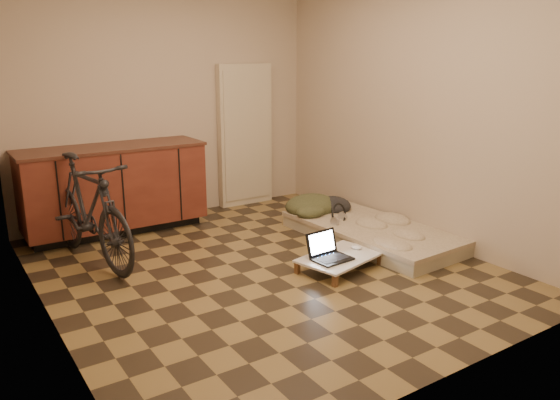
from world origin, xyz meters
TOP-DOWN VIEW (x-y plane):
  - room_shell at (0.00, 0.00)m, footprint 3.50×4.00m
  - cabinets at (-0.75, 1.70)m, footprint 1.84×0.62m
  - appliance_panel at (0.95, 1.94)m, footprint 0.70×0.10m
  - bicycle at (-1.20, 0.98)m, footprint 0.75×1.69m
  - futon at (1.30, 0.03)m, footprint 0.97×1.87m
  - clothing_pile at (1.18, 0.77)m, footprint 0.65×0.56m
  - headphones at (1.09, 0.30)m, footprint 0.33×0.31m
  - lap_desk at (0.54, -0.38)m, footprint 0.80×0.62m
  - laptop at (0.43, -0.37)m, footprint 0.34×0.31m
  - mouse at (0.78, -0.33)m, footprint 0.11×0.12m

SIDE VIEW (x-z plane):
  - futon at x=1.30m, z-range 0.00..0.16m
  - lap_desk at x=0.54m, z-range 0.04..0.16m
  - mouse at x=0.78m, z-range 0.12..0.16m
  - laptop at x=0.43m, z-range 0.06..0.28m
  - headphones at x=1.09m, z-range 0.16..0.33m
  - clothing_pile at x=1.18m, z-range 0.16..0.41m
  - cabinets at x=-0.75m, z-range 0.01..0.92m
  - bicycle at x=-1.20m, z-range 0.00..1.06m
  - appliance_panel at x=0.95m, z-range 0.00..1.70m
  - room_shell at x=0.00m, z-range 0.00..2.60m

